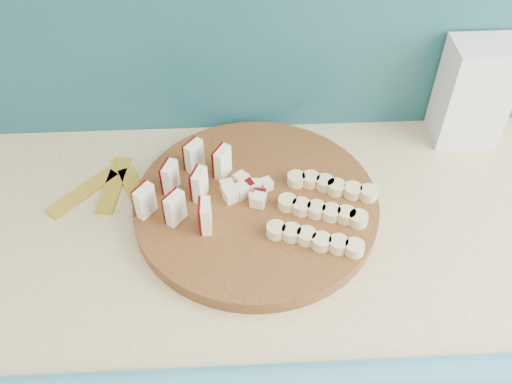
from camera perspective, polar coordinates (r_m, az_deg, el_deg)
name	(u,v)px	position (r m, az deg, el deg)	size (l,w,h in m)	color
kitchen_counter	(317,347)	(1.41, 6.12, -15.14)	(2.20, 0.63, 0.91)	silver
backsplash	(327,14)	(1.10, 7.14, 17.26)	(2.20, 0.02, 0.50)	teal
cutting_board	(256,205)	(1.04, 0.00, -1.29)	(0.44, 0.44, 0.03)	#4D2810
apple_wedges	(187,186)	(1.01, -6.91, 0.65)	(0.17, 0.19, 0.06)	#FAF2C8
apple_chunks	(241,192)	(1.02, -1.49, -0.04)	(0.06, 0.07, 0.02)	beige
banana_slices	(322,211)	(1.00, 6.65, -1.94)	(0.20, 0.20, 0.02)	#DCCC86
flour_bag	(473,93)	(1.21, 20.89, 9.27)	(0.13, 0.09, 0.22)	silver
banana_peel	(111,190)	(1.11, -14.28, 0.16)	(0.21, 0.18, 0.01)	gold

